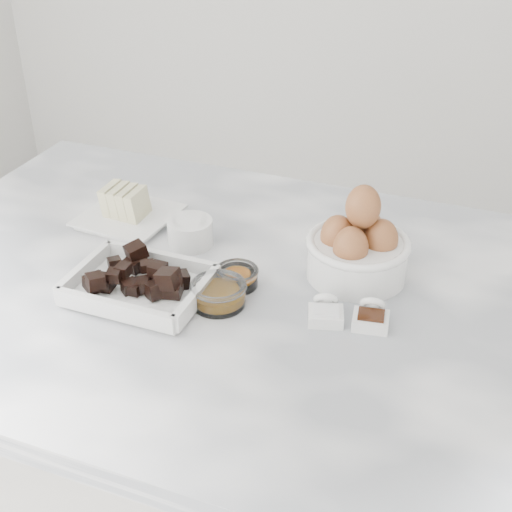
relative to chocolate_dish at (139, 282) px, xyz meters
The scene contains 10 objects.
cabinet 0.54m from the chocolate_dish, 31.54° to the left, with size 1.10×0.70×0.90m, color beige.
marble_slab 0.16m from the chocolate_dish, 31.54° to the left, with size 1.20×0.80×0.04m, color white.
chocolate_dish is the anchor object (origin of this frame).
butter_plate 0.24m from the chocolate_dish, 124.44° to the left, with size 0.17×0.17×0.06m.
sugar_ramekin 0.17m from the chocolate_dish, 87.66° to the left, with size 0.08×0.08×0.05m.
egg_bowl 0.35m from the chocolate_dish, 30.47° to the left, with size 0.17×0.17×0.16m.
honey_bowl 0.13m from the chocolate_dish, ahead, with size 0.09×0.09×0.04m.
zest_bowl 0.15m from the chocolate_dish, 31.04° to the left, with size 0.07×0.07×0.03m.
vanilla_spoon 0.35m from the chocolate_dish, ahead, with size 0.06×0.07×0.04m.
salt_spoon 0.29m from the chocolate_dish, ahead, with size 0.06×0.07×0.04m.
Camera 1 is at (0.37, -0.86, 1.57)m, focal length 50.00 mm.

